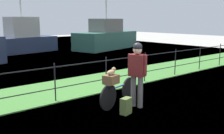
{
  "coord_description": "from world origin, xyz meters",
  "views": [
    {
      "loc": [
        -5.11,
        -4.27,
        2.25
      ],
      "look_at": [
        -0.32,
        1.4,
        0.9
      ],
      "focal_mm": 42.02,
      "sensor_mm": 36.0,
      "label": 1
    }
  ],
  "objects_px": {
    "backpack_on_paving": "(126,106)",
    "moored_boat_near": "(106,37)",
    "cyclist_person": "(137,69)",
    "wooden_crate": "(111,79)",
    "moored_boat_far": "(22,40)",
    "bicycle_main": "(119,92)",
    "terrier_dog": "(112,72)"
  },
  "relations": [
    {
      "from": "terrier_dog",
      "to": "cyclist_person",
      "type": "xyz_separation_m",
      "value": [
        0.6,
        -0.3,
        0.04
      ]
    },
    {
      "from": "wooden_crate",
      "to": "cyclist_person",
      "type": "bearing_deg",
      "value": -25.47
    },
    {
      "from": "bicycle_main",
      "to": "moored_boat_far",
      "type": "xyz_separation_m",
      "value": [
        2.53,
        12.89,
        0.52
      ]
    },
    {
      "from": "cyclist_person",
      "to": "moored_boat_far",
      "type": "height_order",
      "value": "moored_boat_far"
    },
    {
      "from": "terrier_dog",
      "to": "backpack_on_paving",
      "type": "bearing_deg",
      "value": -87.48
    },
    {
      "from": "moored_boat_near",
      "to": "wooden_crate",
      "type": "bearing_deg",
      "value": -128.42
    },
    {
      "from": "backpack_on_paving",
      "to": "terrier_dog",
      "type": "bearing_deg",
      "value": -101.87
    },
    {
      "from": "moored_boat_far",
      "to": "wooden_crate",
      "type": "bearing_deg",
      "value": -102.46
    },
    {
      "from": "bicycle_main",
      "to": "moored_boat_far",
      "type": "bearing_deg",
      "value": 78.92
    },
    {
      "from": "terrier_dog",
      "to": "moored_boat_near",
      "type": "xyz_separation_m",
      "value": [
        8.64,
        10.92,
        -0.09
      ]
    },
    {
      "from": "terrier_dog",
      "to": "moored_boat_near",
      "type": "height_order",
      "value": "moored_boat_near"
    },
    {
      "from": "bicycle_main",
      "to": "moored_boat_near",
      "type": "xyz_separation_m",
      "value": [
        8.32,
        10.83,
        0.52
      ]
    },
    {
      "from": "bicycle_main",
      "to": "moored_boat_far",
      "type": "relative_size",
      "value": 0.34
    },
    {
      "from": "wooden_crate",
      "to": "backpack_on_paving",
      "type": "height_order",
      "value": "wooden_crate"
    },
    {
      "from": "bicycle_main",
      "to": "wooden_crate",
      "type": "xyz_separation_m",
      "value": [
        -0.34,
        -0.09,
        0.42
      ]
    },
    {
      "from": "cyclist_person",
      "to": "wooden_crate",
      "type": "bearing_deg",
      "value": 154.53
    },
    {
      "from": "bicycle_main",
      "to": "moored_boat_near",
      "type": "distance_m",
      "value": 13.66
    },
    {
      "from": "bicycle_main",
      "to": "terrier_dog",
      "type": "height_order",
      "value": "terrier_dog"
    },
    {
      "from": "cyclist_person",
      "to": "backpack_on_paving",
      "type": "distance_m",
      "value": 1.01
    },
    {
      "from": "backpack_on_paving",
      "to": "moored_boat_near",
      "type": "bearing_deg",
      "value": -141.4
    },
    {
      "from": "bicycle_main",
      "to": "wooden_crate",
      "type": "distance_m",
      "value": 0.55
    },
    {
      "from": "wooden_crate",
      "to": "backpack_on_paving",
      "type": "relative_size",
      "value": 0.9
    },
    {
      "from": "terrier_dog",
      "to": "backpack_on_paving",
      "type": "relative_size",
      "value": 0.81
    },
    {
      "from": "bicycle_main",
      "to": "terrier_dog",
      "type": "relative_size",
      "value": 4.95
    },
    {
      "from": "moored_boat_near",
      "to": "moored_boat_far",
      "type": "xyz_separation_m",
      "value": [
        -5.79,
        2.06,
        0.0
      ]
    },
    {
      "from": "wooden_crate",
      "to": "moored_boat_far",
      "type": "bearing_deg",
      "value": 77.54
    },
    {
      "from": "backpack_on_paving",
      "to": "moored_boat_near",
      "type": "relative_size",
      "value": 0.07
    },
    {
      "from": "backpack_on_paving",
      "to": "moored_boat_far",
      "type": "bearing_deg",
      "value": -116.21
    },
    {
      "from": "backpack_on_paving",
      "to": "moored_boat_far",
      "type": "relative_size",
      "value": 0.09
    },
    {
      "from": "moored_boat_far",
      "to": "cyclist_person",
      "type": "bearing_deg",
      "value": -99.6
    },
    {
      "from": "bicycle_main",
      "to": "terrier_dog",
      "type": "xyz_separation_m",
      "value": [
        -0.32,
        -0.09,
        0.61
      ]
    },
    {
      "from": "wooden_crate",
      "to": "moored_boat_near",
      "type": "distance_m",
      "value": 13.94
    }
  ]
}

